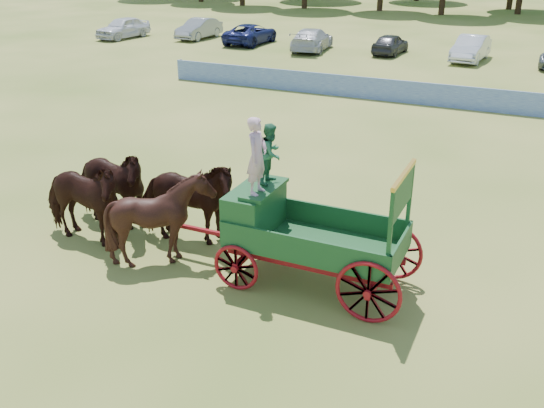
{
  "coord_description": "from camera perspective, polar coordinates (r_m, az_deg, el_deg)",
  "views": [
    {
      "loc": [
        4.81,
        -10.35,
        7.22
      ],
      "look_at": [
        -0.81,
        1.83,
        1.3
      ],
      "focal_mm": 40.0,
      "sensor_mm": 36.0,
      "label": 1
    }
  ],
  "objects": [
    {
      "name": "ground",
      "position": [
        13.5,
        -0.12,
        -8.51
      ],
      "size": [
        160.0,
        160.0,
        0.0
      ],
      "primitive_type": "plane",
      "color": "#A7974B",
      "rests_on": "ground"
    },
    {
      "name": "horse_lead_left",
      "position": [
        15.93,
        -17.55,
        0.23
      ],
      "size": [
        2.71,
        1.23,
        2.29
      ],
      "primitive_type": "imported",
      "rotation": [
        0.0,
        0.0,
        1.57
      ],
      "color": "black",
      "rests_on": "ground"
    },
    {
      "name": "horse_lead_right",
      "position": [
        16.69,
        -15.09,
        1.6
      ],
      "size": [
        2.79,
        1.42,
        2.29
      ],
      "primitive_type": "imported",
      "rotation": [
        0.0,
        0.0,
        1.5
      ],
      "color": "black",
      "rests_on": "ground"
    },
    {
      "name": "horse_wheel_left",
      "position": [
        14.52,
        -10.42,
        -1.35
      ],
      "size": [
        2.25,
        2.05,
        2.29
      ],
      "primitive_type": "imported",
      "rotation": [
        0.0,
        0.0,
        1.47
      ],
      "color": "black",
      "rests_on": "ground"
    },
    {
      "name": "horse_wheel_right",
      "position": [
        15.34,
        -8.11,
        0.22
      ],
      "size": [
        2.89,
        1.71,
        2.29
      ],
      "primitive_type": "imported",
      "rotation": [
        0.0,
        0.0,
        1.76
      ],
      "color": "black",
      "rests_on": "ground"
    },
    {
      "name": "farm_dray",
      "position": [
        13.42,
        1.32,
        -0.99
      ],
      "size": [
        6.0,
        2.0,
        3.83
      ],
      "color": "maroon",
      "rests_on": "ground"
    },
    {
      "name": "sponsor_banner",
      "position": [
        29.7,
        13.06,
        10.18
      ],
      "size": [
        26.0,
        0.08,
        1.05
      ],
      "primitive_type": "cube",
      "color": "#1C3A9C",
      "rests_on": "ground"
    },
    {
      "name": "parked_cars",
      "position": [
        42.45,
        9.08,
        14.77
      ],
      "size": [
        39.57,
        7.29,
        1.6
      ],
      "color": "silver",
      "rests_on": "ground"
    }
  ]
}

